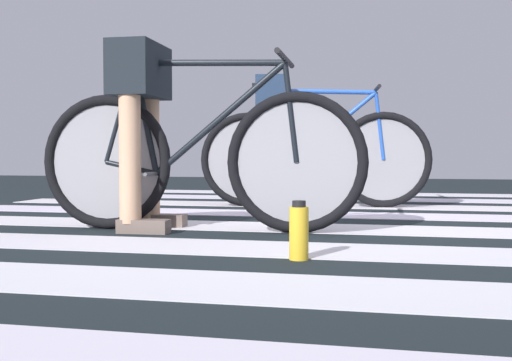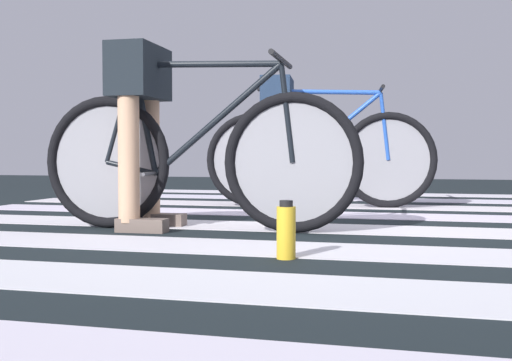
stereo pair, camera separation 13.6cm
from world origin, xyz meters
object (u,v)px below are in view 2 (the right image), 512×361
Objects in this scene: cyclist_1_of_2 at (140,111)px; bicycle_1_of_2 at (196,157)px; bicycle_2_of_2 at (319,156)px; cyclist_2_of_2 at (278,124)px; water_bottle at (286,231)px.

bicycle_1_of_2 is at bearing -0.00° from cyclist_1_of_2.
cyclist_2_of_2 is (-0.31, -0.04, 0.25)m from bicycle_2_of_2.
cyclist_1_of_2 reaches higher than bicycle_2_of_2.
cyclist_1_of_2 is 1.00× the size of cyclist_2_of_2.
cyclist_1_of_2 reaches higher than water_bottle.
bicycle_1_of_2 is 0.40m from cyclist_1_of_2.
cyclist_1_of_2 is at bearing 180.00° from bicycle_1_of_2.
water_bottle is at bearing -51.82° from bicycle_1_of_2.
water_bottle is at bearing -40.30° from cyclist_1_of_2.
bicycle_1_of_2 and bicycle_2_of_2 have the same top height.
bicycle_2_of_2 is 2.40m from water_bottle.
cyclist_1_of_2 is 0.56× the size of bicycle_2_of_2.
bicycle_2_of_2 is at bearing 74.17° from bicycle_1_of_2.
cyclist_2_of_2 is 2.45m from water_bottle.
water_bottle is at bearing -91.22° from bicycle_2_of_2.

